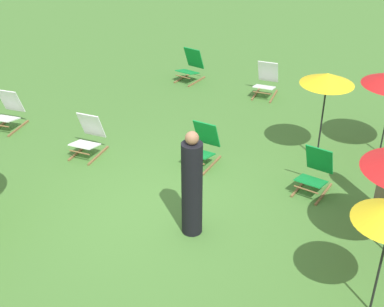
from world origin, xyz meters
TOP-DOWN VIEW (x-y plane):
  - ground_plane at (0.00, 0.00)m, footprint 40.00×40.00m
  - deckchair_0 at (-0.01, 1.77)m, footprint 0.55×0.80m
  - deckchair_3 at (-2.21, 1.22)m, footprint 0.49×0.77m
  - deckchair_4 at (0.20, 5.30)m, footprint 0.51×0.78m
  - deckchair_6 at (2.14, 1.65)m, footprint 0.60×0.83m
  - deckchair_7 at (-1.85, 5.47)m, footprint 0.61×0.84m
  - deckchair_9 at (-4.41, 1.52)m, footprint 0.55×0.80m
  - umbrella_4 at (1.98, 2.75)m, footprint 0.98×0.98m
  - person_0 at (0.62, -0.25)m, footprint 0.46×0.46m

SIDE VIEW (x-z plane):
  - ground_plane at x=0.00m, z-range 0.00..0.00m
  - deckchair_0 at x=-0.01m, z-range -0.05..0.79m
  - deckchair_3 at x=-2.21m, z-range -0.05..0.79m
  - deckchair_4 at x=0.20m, z-range -0.05..0.79m
  - deckchair_6 at x=2.14m, z-range -0.05..0.79m
  - deckchair_7 at x=-1.85m, z-range -0.05..0.79m
  - deckchair_9 at x=-4.41m, z-range -0.05..0.79m
  - person_0 at x=0.62m, z-range -0.05..1.73m
  - umbrella_4 at x=1.98m, z-range 0.78..2.56m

